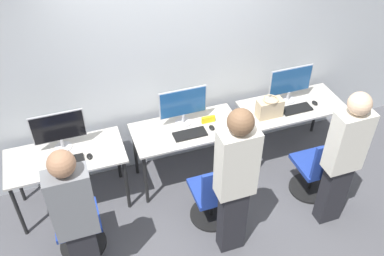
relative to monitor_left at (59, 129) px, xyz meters
name	(u,v)px	position (x,y,z in m)	size (l,w,h in m)	color
ground_plane	(195,193)	(1.35, -0.44, -1.00)	(20.00, 20.00, 0.00)	#4C4C51
wall_back	(174,60)	(1.35, 0.30, 0.40)	(12.00, 0.05, 2.80)	#B7BCC1
desk_left	(66,161)	(0.00, -0.13, -0.34)	(1.23, 0.61, 0.75)	#BCB7AD
monitor_left	(59,129)	(0.00, 0.00, 0.00)	(0.55, 0.18, 0.45)	#B2B2B7
keyboard_left	(66,162)	(0.00, -0.25, -0.24)	(0.37, 0.16, 0.02)	black
mouse_left	(89,156)	(0.24, -0.25, -0.23)	(0.06, 0.09, 0.03)	black
office_chair_left	(79,227)	(-0.01, -0.79, -0.64)	(0.48, 0.48, 0.89)	black
person_left	(76,219)	(0.01, -1.16, -0.08)	(0.36, 0.22, 1.68)	#232328
desk_center	(187,135)	(1.35, -0.13, -0.34)	(1.23, 0.61, 0.75)	#BCB7AD
monitor_center	(183,105)	(1.35, -0.01, 0.00)	(0.55, 0.18, 0.45)	#B2B2B7
keyboard_center	(190,134)	(1.35, -0.25, -0.24)	(0.37, 0.16, 0.02)	black
mouse_center	(212,128)	(1.62, -0.23, -0.23)	(0.06, 0.09, 0.03)	black
office_chair_center	(214,197)	(1.41, -0.87, -0.64)	(0.48, 0.48, 0.89)	black
person_center	(235,180)	(1.45, -1.23, -0.03)	(0.36, 0.23, 1.76)	#232328
desk_right	(291,111)	(2.70, -0.13, -0.34)	(1.23, 0.61, 0.75)	#BCB7AD
monitor_right	(290,83)	(2.70, -0.01, 0.00)	(0.55, 0.18, 0.45)	#B2B2B7
keyboard_right	(296,109)	(2.70, -0.22, -0.24)	(0.37, 0.16, 0.02)	black
mouse_right	(315,103)	(2.97, -0.20, -0.23)	(0.06, 0.09, 0.03)	black
office_chair_right	(317,171)	(2.65, -0.88, -0.64)	(0.48, 0.48, 0.89)	black
person_right	(344,157)	(2.61, -1.25, -0.08)	(0.36, 0.22, 1.67)	#232328
handbag	(270,108)	(2.33, -0.22, -0.14)	(0.30, 0.18, 0.25)	tan
placard_center	(208,119)	(1.62, -0.10, -0.21)	(0.16, 0.03, 0.08)	yellow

